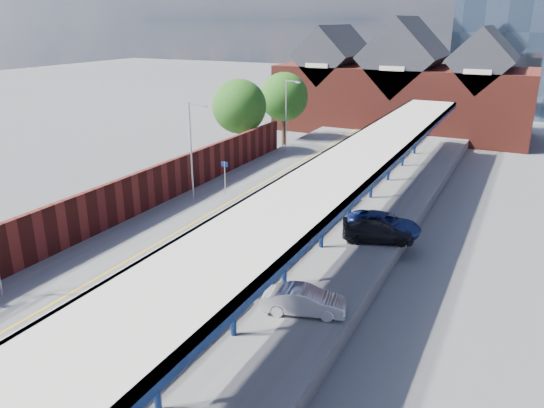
{
  "coord_description": "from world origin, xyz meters",
  "views": [
    {
      "loc": [
        14.8,
        -8.31,
        13.37
      ],
      "look_at": [
        1.18,
        19.37,
        2.6
      ],
      "focal_mm": 35.0,
      "sensor_mm": 36.0,
      "label": 1
    }
  ],
  "objects_px": {
    "lamp_post_d": "(287,112)",
    "parked_car_silver": "(304,301)",
    "train": "(318,182)",
    "lamp_post_c": "(193,145)",
    "parked_car_blue": "(384,223)",
    "parked_car_dark": "(378,232)",
    "platform_sign": "(225,172)"
  },
  "relations": [
    {
      "from": "lamp_post_c",
      "to": "lamp_post_d",
      "type": "height_order",
      "value": "same"
    },
    {
      "from": "train",
      "to": "parked_car_silver",
      "type": "bearing_deg",
      "value": -70.62
    },
    {
      "from": "lamp_post_d",
      "to": "parked_car_dark",
      "type": "xyz_separation_m",
      "value": [
        14.03,
        -17.72,
        -3.39
      ]
    },
    {
      "from": "parked_car_silver",
      "to": "parked_car_dark",
      "type": "distance_m",
      "value": 9.4
    },
    {
      "from": "parked_car_dark",
      "to": "parked_car_blue",
      "type": "height_order",
      "value": "parked_car_blue"
    },
    {
      "from": "train",
      "to": "parked_car_silver",
      "type": "xyz_separation_m",
      "value": [
        5.45,
        -15.49,
        -0.51
      ]
    },
    {
      "from": "lamp_post_d",
      "to": "parked_car_blue",
      "type": "bearing_deg",
      "value": -49.4
    },
    {
      "from": "lamp_post_d",
      "to": "parked_car_dark",
      "type": "height_order",
      "value": "lamp_post_d"
    },
    {
      "from": "parked_car_silver",
      "to": "parked_car_dark",
      "type": "xyz_separation_m",
      "value": [
        0.72,
        9.38,
        -0.01
      ]
    },
    {
      "from": "lamp_post_d",
      "to": "parked_car_silver",
      "type": "height_order",
      "value": "lamp_post_d"
    },
    {
      "from": "train",
      "to": "lamp_post_d",
      "type": "bearing_deg",
      "value": 124.08
    },
    {
      "from": "parked_car_blue",
      "to": "lamp_post_c",
      "type": "bearing_deg",
      "value": 93.42
    },
    {
      "from": "train",
      "to": "lamp_post_c",
      "type": "bearing_deg",
      "value": -150.8
    },
    {
      "from": "train",
      "to": "platform_sign",
      "type": "xyz_separation_m",
      "value": [
        -6.49,
        -2.39,
        0.57
      ]
    },
    {
      "from": "lamp_post_d",
      "to": "parked_car_silver",
      "type": "xyz_separation_m",
      "value": [
        13.31,
        -27.1,
        -3.38
      ]
    },
    {
      "from": "train",
      "to": "lamp_post_c",
      "type": "relative_size",
      "value": 9.42
    },
    {
      "from": "lamp_post_d",
      "to": "train",
      "type": "bearing_deg",
      "value": -55.92
    },
    {
      "from": "train",
      "to": "parked_car_dark",
      "type": "relative_size",
      "value": 15.86
    },
    {
      "from": "train",
      "to": "platform_sign",
      "type": "distance_m",
      "value": 6.94
    },
    {
      "from": "lamp_post_c",
      "to": "platform_sign",
      "type": "xyz_separation_m",
      "value": [
        1.36,
        2.0,
        -2.3
      ]
    },
    {
      "from": "parked_car_blue",
      "to": "platform_sign",
      "type": "bearing_deg",
      "value": 84.32
    },
    {
      "from": "lamp_post_c",
      "to": "parked_car_silver",
      "type": "bearing_deg",
      "value": -39.84
    },
    {
      "from": "parked_car_silver",
      "to": "parked_car_blue",
      "type": "bearing_deg",
      "value": -19.48
    },
    {
      "from": "parked_car_silver",
      "to": "parked_car_blue",
      "type": "distance_m",
      "value": 10.79
    },
    {
      "from": "lamp_post_c",
      "to": "train",
      "type": "bearing_deg",
      "value": 29.2
    },
    {
      "from": "platform_sign",
      "to": "parked_car_silver",
      "type": "xyz_separation_m",
      "value": [
        11.94,
        -13.1,
        -1.08
      ]
    },
    {
      "from": "lamp_post_d",
      "to": "parked_car_blue",
      "type": "distance_m",
      "value": 21.77
    },
    {
      "from": "lamp_post_d",
      "to": "parked_car_blue",
      "type": "xyz_separation_m",
      "value": [
        14.0,
        -16.33,
        -3.37
      ]
    },
    {
      "from": "lamp_post_c",
      "to": "platform_sign",
      "type": "height_order",
      "value": "lamp_post_c"
    },
    {
      "from": "lamp_post_d",
      "to": "parked_car_blue",
      "type": "height_order",
      "value": "lamp_post_d"
    },
    {
      "from": "lamp_post_d",
      "to": "platform_sign",
      "type": "xyz_separation_m",
      "value": [
        1.36,
        -14.0,
        -2.3
      ]
    },
    {
      "from": "parked_car_dark",
      "to": "parked_car_blue",
      "type": "xyz_separation_m",
      "value": [
        -0.03,
        1.39,
        0.02
      ]
    }
  ]
}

